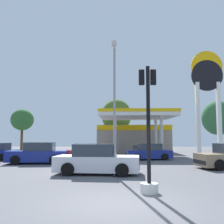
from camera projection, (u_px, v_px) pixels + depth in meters
name	position (u px, v px, depth m)	size (l,w,h in m)	color
ground_plane	(121.00, 204.00, 7.86)	(90.00, 90.00, 0.00)	#56565B
gas_station	(133.00, 136.00, 33.58)	(9.14, 13.96, 4.67)	gray
station_pole_sign	(207.00, 89.00, 29.21)	(3.51, 0.56, 11.71)	white
car_0	(38.00, 154.00, 19.77)	(4.60, 2.34, 1.60)	black
car_3	(89.00, 152.00, 22.69)	(4.39, 2.76, 1.46)	black
car_4	(97.00, 160.00, 14.23)	(4.68, 2.37, 1.63)	black
car_6	(149.00, 152.00, 22.95)	(4.14, 2.26, 1.41)	black
traffic_signal_0	(149.00, 144.00, 9.57)	(0.65, 0.68, 4.66)	silver
tree_0	(22.00, 120.00, 39.51)	(3.40, 3.40, 6.18)	brown
tree_1	(116.00, 115.00, 38.52)	(4.42, 4.42, 7.53)	brown
tree_2	(218.00, 118.00, 39.52)	(4.76, 4.76, 7.44)	brown
corner_streetlamp	(114.00, 97.00, 13.67)	(0.24, 1.48, 6.78)	gray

